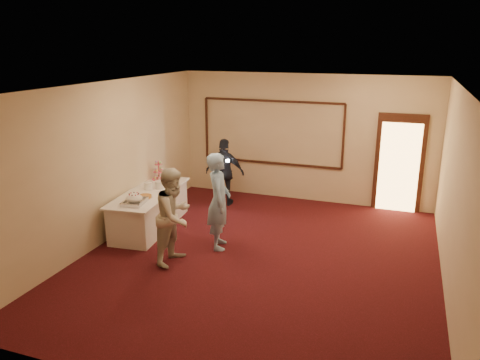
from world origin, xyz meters
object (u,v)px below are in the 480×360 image
Objects in this scene: man at (219,201)px; guest at (225,172)px; woman at (174,216)px; cupcake_stand at (159,172)px; tart at (145,197)px; pavlova_tray at (134,199)px; plate_stack_b at (160,185)px; buffet_table at (150,209)px; plate_stack_a at (149,186)px.

guest is at bearing -0.66° from man.
cupcake_stand is at bearing 41.05° from woman.
cupcake_stand is 1.53× the size of tart.
guest is at bearing 72.85° from pavlova_tray.
cupcake_stand reaches higher than pavlova_tray.
pavlova_tray is at bearing 69.58° from guest.
man is 2.38m from guest.
guest is (0.81, 1.59, -0.07)m from plate_stack_b.
pavlova_tray is 1.65m from cupcake_stand.
cupcake_stand is 2.32m from man.
man is at bearing 105.69° from guest.
cupcake_stand is 0.29× the size of guest.
buffet_table is at bearing 56.94° from man.
cupcake_stand is 0.76m from plate_stack_a.
plate_stack_b is at bearing 67.53° from buffet_table.
plate_stack_a is at bearing -147.05° from plate_stack_b.
woman reaches higher than cupcake_stand.
plate_stack_b is (0.36, -0.61, -0.08)m from cupcake_stand.
pavlova_tray reaches higher than buffet_table.
plate_stack_b reaches higher than buffet_table.
pavlova_tray is 2.79× the size of plate_stack_b.
man is 1.14× the size of guest.
tart is (0.14, -0.39, 0.41)m from buffet_table.
pavlova_tray is 0.36m from tart.
man is at bearing -24.66° from woman.
tart is (0.01, 0.35, -0.05)m from pavlova_tray.
buffet_table is 12.89× the size of plate_stack_a.
buffet_table is 8.03× the size of tart.
cupcake_stand reaches higher than tart.
cupcake_stand is 1.53m from guest.
pavlova_tray is at bearing -92.43° from tart.
buffet_table is at bearing -73.61° from cupcake_stand.
pavlova_tray is 0.33× the size of woman.
plate_stack_a is at bearing -77.09° from cupcake_stand.
plate_stack_b is 1.84m from woman.
tart is (0.03, -0.64, -0.05)m from plate_stack_b.
guest is at bearing 70.69° from tart.
plate_stack_b is 0.11× the size of man.
pavlova_tray is at bearing -76.82° from cupcake_stand.
guest reaches higher than plate_stack_b.
guest is (-0.29, 3.06, -0.05)m from woman.
woman is at bearing -53.25° from plate_stack_b.
buffet_table is at bearing 60.32° from guest.
pavlova_tray reaches higher than tart.
man reaches higher than guest.
woman is at bearing 129.72° from man.
plate_stack_b is (0.19, 0.13, 0.01)m from plate_stack_a.
plate_stack_b reaches higher than plate_stack_a.
guest reaches higher than plate_stack_a.
buffet_table is at bearing 99.28° from pavlova_tray.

